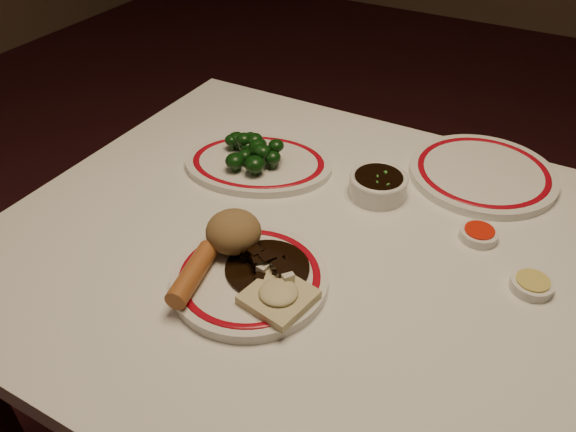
# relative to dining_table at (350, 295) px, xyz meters

# --- Properties ---
(dining_table) EXTENTS (1.20, 0.90, 0.75)m
(dining_table) POSITION_rel_dining_table_xyz_m (0.00, 0.00, 0.00)
(dining_table) COLOR white
(dining_table) RESTS_ON ground
(main_plate) EXTENTS (0.28, 0.28, 0.02)m
(main_plate) POSITION_rel_dining_table_xyz_m (-0.11, -0.14, 0.10)
(main_plate) COLOR silver
(main_plate) RESTS_ON dining_table
(rice_mound) EXTENTS (0.09, 0.09, 0.06)m
(rice_mound) POSITION_rel_dining_table_xyz_m (-0.17, -0.09, 0.14)
(rice_mound) COLOR olive
(rice_mound) RESTS_ON main_plate
(spring_roll) EXTENTS (0.06, 0.12, 0.03)m
(spring_roll) POSITION_rel_dining_table_xyz_m (-0.18, -0.19, 0.13)
(spring_roll) COLOR #AA5D2A
(spring_roll) RESTS_ON main_plate
(fried_wonton) EXTENTS (0.10, 0.10, 0.02)m
(fried_wonton) POSITION_rel_dining_table_xyz_m (-0.05, -0.16, 0.12)
(fried_wonton) COLOR #C9BE8E
(fried_wonton) RESTS_ON main_plate
(stirfry_heap) EXTENTS (0.13, 0.13, 0.03)m
(stirfry_heap) POSITION_rel_dining_table_xyz_m (-0.09, -0.12, 0.12)
(stirfry_heap) COLOR black
(stirfry_heap) RESTS_ON main_plate
(broccoli_plate) EXTENTS (0.35, 0.33, 0.02)m
(broccoli_plate) POSITION_rel_dining_table_xyz_m (-0.27, 0.15, 0.10)
(broccoli_plate) COLOR silver
(broccoli_plate) RESTS_ON dining_table
(broccoli_pile) EXTENTS (0.14, 0.12, 0.05)m
(broccoli_pile) POSITION_rel_dining_table_xyz_m (-0.28, 0.14, 0.13)
(broccoli_pile) COLOR #23471C
(broccoli_pile) RESTS_ON broccoli_plate
(soy_bowl) EXTENTS (0.11, 0.11, 0.04)m
(soy_bowl) POSITION_rel_dining_table_xyz_m (-0.03, 0.18, 0.11)
(soy_bowl) COLOR silver
(soy_bowl) RESTS_ON dining_table
(sweet_sour_dish) EXTENTS (0.06, 0.06, 0.02)m
(sweet_sour_dish) POSITION_rel_dining_table_xyz_m (0.17, 0.14, 0.10)
(sweet_sour_dish) COLOR silver
(sweet_sour_dish) RESTS_ON dining_table
(mustard_dish) EXTENTS (0.06, 0.06, 0.02)m
(mustard_dish) POSITION_rel_dining_table_xyz_m (0.27, 0.06, 0.10)
(mustard_dish) COLOR silver
(mustard_dish) RESTS_ON dining_table
(far_plate) EXTENTS (0.32, 0.32, 0.02)m
(far_plate) POSITION_rel_dining_table_xyz_m (0.13, 0.33, 0.10)
(far_plate) COLOR silver
(far_plate) RESTS_ON dining_table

